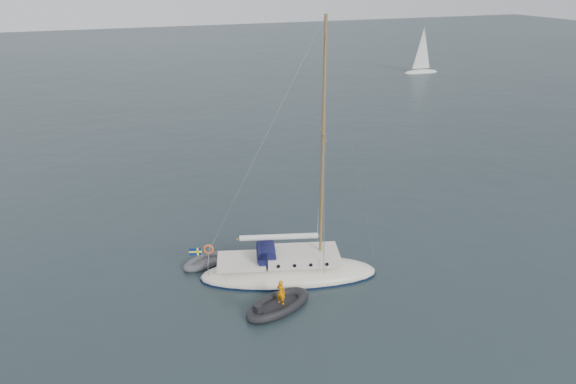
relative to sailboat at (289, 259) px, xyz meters
name	(u,v)px	position (x,y,z in m)	size (l,w,h in m)	color
ground	(325,261)	(2.75, 0.98, -1.15)	(300.00, 300.00, 0.00)	black
sailboat	(289,259)	(0.00, 0.00, 0.00)	(10.66, 3.19, 15.18)	beige
dinghy	(205,262)	(-4.14, 3.16, -0.96)	(2.99, 1.35, 0.43)	#48484C
rib	(278,304)	(-1.72, -2.80, -0.90)	(4.11, 1.87, 1.61)	black
distant_yacht_b	(422,52)	(45.49, 54.62, 2.34)	(6.17, 3.29, 8.17)	silver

